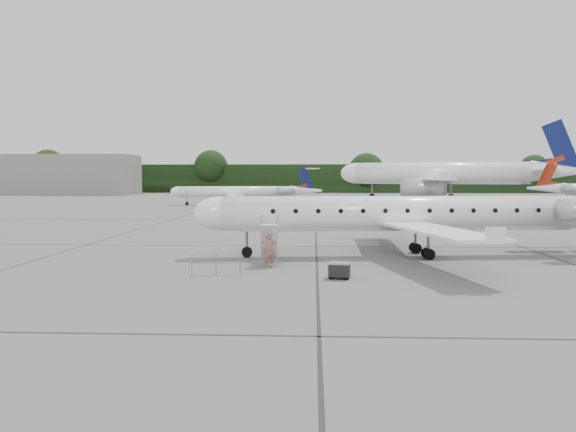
# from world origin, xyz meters

# --- Properties ---
(ground) EXTENTS (320.00, 320.00, 0.00)m
(ground) POSITION_xyz_m (0.00, 0.00, 0.00)
(ground) COLOR slate
(ground) RESTS_ON ground
(treeline) EXTENTS (260.00, 4.00, 8.00)m
(treeline) POSITION_xyz_m (0.00, 130.00, 4.00)
(treeline) COLOR black
(treeline) RESTS_ON ground
(terminal_building) EXTENTS (40.00, 14.00, 10.00)m
(terminal_building) POSITION_xyz_m (-70.00, 110.00, 5.00)
(terminal_building) COLOR slate
(terminal_building) RESTS_ON ground
(main_regional_jet) EXTENTS (28.31, 21.71, 6.79)m
(main_regional_jet) POSITION_xyz_m (0.63, 2.14, 3.39)
(main_regional_jet) COLOR white
(main_regional_jet) RESTS_ON ground
(airstair) EXTENTS (1.11, 2.58, 2.13)m
(airstair) POSITION_xyz_m (-6.82, -0.90, 1.06)
(airstair) COLOR white
(airstair) RESTS_ON ground
(passenger) EXTENTS (0.72, 0.57, 1.74)m
(passenger) POSITION_xyz_m (-6.67, -2.30, 0.87)
(passenger) COLOR #855948
(passenger) RESTS_ON ground
(safety_railing) EXTENTS (2.17, 0.52, 1.00)m
(safety_railing) POSITION_xyz_m (-8.97, -4.40, 0.50)
(safety_railing) COLOR gray
(safety_railing) RESTS_ON ground
(baggage_cart) EXTENTS (1.01, 0.87, 0.78)m
(baggage_cart) POSITION_xyz_m (-3.39, -5.09, 0.39)
(baggage_cart) COLOR black
(baggage_cart) RESTS_ON ground
(bg_narrowbody) EXTENTS (45.85, 37.92, 14.30)m
(bg_narrowbody) POSITION_xyz_m (18.80, 75.78, 7.15)
(bg_narrowbody) COLOR white
(bg_narrowbody) RESTS_ON ground
(bg_regional_left) EXTENTS (24.21, 18.58, 5.94)m
(bg_regional_left) POSITION_xyz_m (-17.00, 58.75, 2.97)
(bg_regional_left) COLOR white
(bg_regional_left) RESTS_ON ground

